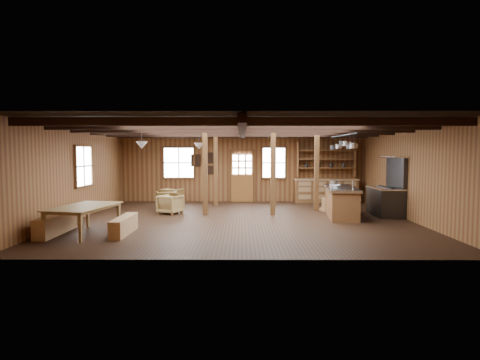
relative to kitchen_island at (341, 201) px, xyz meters
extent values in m
cube|color=black|center=(-3.13, -0.64, -0.49)|extent=(10.00, 9.00, 0.02)
cube|color=black|center=(-3.13, -0.64, 2.33)|extent=(10.00, 9.00, 0.02)
cube|color=brown|center=(-8.14, -0.64, 0.92)|extent=(0.02, 9.00, 2.80)
cube|color=brown|center=(1.88, -0.64, 0.92)|extent=(0.02, 9.00, 2.80)
cube|color=brown|center=(-3.13, 3.87, 0.92)|extent=(10.00, 0.02, 2.80)
cube|color=brown|center=(-3.13, -5.15, 0.92)|extent=(10.00, 0.02, 2.80)
cube|color=black|center=(-3.13, -4.14, 2.20)|extent=(9.80, 0.12, 0.18)
cube|color=black|center=(-3.13, -2.64, 2.20)|extent=(9.80, 0.12, 0.18)
cube|color=black|center=(-3.13, -1.14, 2.20)|extent=(9.80, 0.12, 0.18)
cube|color=black|center=(-3.13, 0.36, 2.20)|extent=(9.80, 0.12, 0.18)
cube|color=black|center=(-3.13, 1.86, 2.20)|extent=(9.80, 0.12, 0.18)
cube|color=black|center=(-3.13, 3.16, 2.20)|extent=(9.80, 0.12, 0.18)
cube|color=black|center=(-3.13, -0.64, 2.20)|extent=(0.18, 8.82, 0.18)
cube|color=#4F3216|center=(-4.33, 0.36, 0.92)|extent=(0.15, 0.15, 2.80)
cube|color=#4F3216|center=(-4.13, 2.56, 0.92)|extent=(0.15, 0.15, 2.80)
cube|color=#4F3216|center=(-2.13, 0.36, 0.92)|extent=(0.15, 0.15, 2.80)
cube|color=#4F3216|center=(-1.93, 2.56, 0.92)|extent=(0.15, 0.15, 2.80)
cube|color=#4F3216|center=(-0.53, 1.36, 0.92)|extent=(0.15, 0.15, 2.80)
cube|color=brown|center=(-3.13, 3.81, 0.07)|extent=(0.90, 0.06, 1.10)
cube|color=#4F3216|center=(-3.61, 3.81, 0.57)|extent=(0.06, 0.08, 2.10)
cube|color=#4F3216|center=(-2.65, 3.81, 0.57)|extent=(0.06, 0.08, 2.10)
cube|color=#4F3216|center=(-3.13, 3.81, 1.64)|extent=(1.02, 0.08, 0.06)
cube|color=white|center=(-3.13, 3.81, 1.07)|extent=(0.84, 0.02, 0.90)
cube|color=white|center=(-5.73, 3.82, 1.12)|extent=(1.20, 0.02, 1.20)
cube|color=#4F3216|center=(-5.73, 3.82, 1.12)|extent=(1.32, 0.06, 1.32)
cube|color=white|center=(-1.83, 3.82, 1.12)|extent=(0.90, 0.02, 1.20)
cube|color=#4F3216|center=(-1.83, 3.82, 1.12)|extent=(1.02, 0.06, 1.32)
cube|color=white|center=(-8.09, -0.14, 1.12)|extent=(0.02, 1.20, 1.20)
cube|color=#4F3216|center=(-8.09, -0.14, 1.12)|extent=(0.14, 1.24, 1.32)
cube|color=white|center=(-4.43, 3.82, 1.32)|extent=(0.50, 0.03, 0.40)
cube|color=black|center=(-4.43, 3.81, 1.32)|extent=(0.55, 0.02, 0.45)
cube|color=white|center=(-5.03, 3.82, 1.22)|extent=(0.35, 0.03, 0.45)
cube|color=black|center=(-5.03, 3.81, 1.22)|extent=(0.40, 0.02, 0.50)
cube|color=white|center=(-4.43, 3.82, 0.82)|extent=(0.40, 0.03, 0.30)
cube|color=black|center=(-4.43, 3.81, 0.82)|extent=(0.45, 0.02, 0.35)
cube|color=brown|center=(0.27, 3.56, -0.03)|extent=(2.50, 0.55, 0.90)
cube|color=olive|center=(0.27, 3.54, 0.45)|extent=(2.55, 0.60, 0.06)
cube|color=brown|center=(0.27, 3.61, 0.92)|extent=(2.30, 0.35, 0.04)
cube|color=brown|center=(0.27, 3.61, 1.27)|extent=(2.30, 0.35, 0.04)
cube|color=brown|center=(0.27, 3.61, 1.62)|extent=(2.30, 0.35, 0.04)
cube|color=brown|center=(-0.88, 3.61, 1.27)|extent=(0.04, 0.35, 1.40)
cube|color=brown|center=(1.42, 3.61, 1.27)|extent=(0.04, 0.35, 1.40)
cylinder|color=#2C2C2E|center=(-6.13, -0.64, 2.10)|extent=(0.02, 0.02, 0.45)
cone|color=white|center=(-6.13, -0.64, 1.77)|extent=(0.36, 0.36, 0.22)
cylinder|color=#2C2C2E|center=(-4.63, 1.36, 2.10)|extent=(0.02, 0.02, 0.45)
cone|color=white|center=(-4.63, 1.36, 1.77)|extent=(0.36, 0.36, 0.22)
cylinder|color=#2C2C2E|center=(-0.06, -0.34, 2.07)|extent=(0.04, 3.00, 0.04)
cylinder|color=#2C2C2E|center=(-0.11, -1.69, 1.94)|extent=(0.01, 0.01, 0.27)
cylinder|color=silver|center=(-0.11, -1.69, 1.73)|extent=(0.22, 0.22, 0.14)
cylinder|color=#2C2C2E|center=(-0.06, -1.15, 1.93)|extent=(0.01, 0.01, 0.28)
cylinder|color=#2C2C2E|center=(-0.06, -1.15, 1.73)|extent=(0.19, 0.19, 0.14)
cylinder|color=#2C2C2E|center=(-0.03, -0.61, 1.98)|extent=(0.01, 0.01, 0.19)
cylinder|color=silver|center=(-0.03, -0.61, 1.81)|extent=(0.20, 0.20, 0.14)
cylinder|color=#2C2C2E|center=(0.00, -0.07, 1.99)|extent=(0.01, 0.01, 0.17)
cylinder|color=#2C2C2E|center=(0.00, -0.07, 1.83)|extent=(0.20, 0.20, 0.14)
cylinder|color=#2C2C2E|center=(0.01, 0.47, 1.94)|extent=(0.01, 0.01, 0.27)
cylinder|color=silver|center=(0.01, 0.47, 1.74)|extent=(0.24, 0.24, 0.14)
cylinder|color=#2C2C2E|center=(-0.04, 1.01, 1.93)|extent=(0.01, 0.01, 0.29)
cylinder|color=#2C2C2E|center=(-0.04, 1.01, 1.71)|extent=(0.21, 0.21, 0.14)
cube|color=brown|center=(0.00, 0.00, -0.05)|extent=(1.07, 2.48, 0.86)
cube|color=silver|center=(0.00, 0.00, 0.42)|extent=(1.16, 2.59, 0.08)
cylinder|color=#2C2C2E|center=(0.00, -0.60, 0.42)|extent=(0.44, 0.44, 0.06)
cylinder|color=silver|center=(0.20, -0.60, 0.57)|extent=(0.03, 0.03, 0.30)
cube|color=olive|center=(-0.13, 1.16, -0.25)|extent=(0.59, 0.50, 0.45)
cube|color=#2C2C2E|center=(1.47, 0.17, -0.04)|extent=(0.77, 1.45, 0.87)
cube|color=silver|center=(1.47, 0.17, 0.41)|extent=(0.79, 1.47, 0.04)
cube|color=#2C2C2E|center=(1.79, 0.17, 0.92)|extent=(0.12, 1.45, 0.97)
cube|color=silver|center=(1.67, 0.17, 1.40)|extent=(0.40, 1.54, 0.05)
imported|color=olive|center=(-7.03, -2.75, -0.13)|extent=(1.45, 2.17, 0.70)
cube|color=olive|center=(-7.78, -2.75, -0.24)|extent=(0.33, 1.76, 0.48)
cube|color=olive|center=(-6.08, -2.75, -0.26)|extent=(0.29, 1.56, 0.43)
imported|color=brown|center=(-5.85, 1.68, -0.16)|extent=(0.87, 0.89, 0.64)
imported|color=brown|center=(-5.82, 2.67, -0.15)|extent=(0.88, 0.90, 0.65)
imported|color=olive|center=(-5.51, 0.55, -0.16)|extent=(0.91, 0.92, 0.63)
cylinder|color=silver|center=(-0.06, 0.80, 0.54)|extent=(0.27, 0.27, 0.16)
imported|color=silver|center=(-0.13, 0.08, 0.49)|extent=(0.30, 0.30, 0.06)
camera|label=1|loc=(-3.14, -12.61, 1.56)|focal=30.00mm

